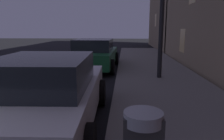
# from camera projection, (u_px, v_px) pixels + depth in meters

# --- Properties ---
(car_white) EXTENTS (2.15, 4.08, 1.43)m
(car_white) POSITION_uv_depth(u_px,v_px,m) (47.00, 94.00, 3.98)
(car_white) COLOR silver
(car_white) RESTS_ON ground
(car_green) EXTENTS (2.24, 4.26, 1.43)m
(car_green) POSITION_uv_depth(u_px,v_px,m) (94.00, 54.00, 10.15)
(car_green) COLOR #19592D
(car_green) RESTS_ON ground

